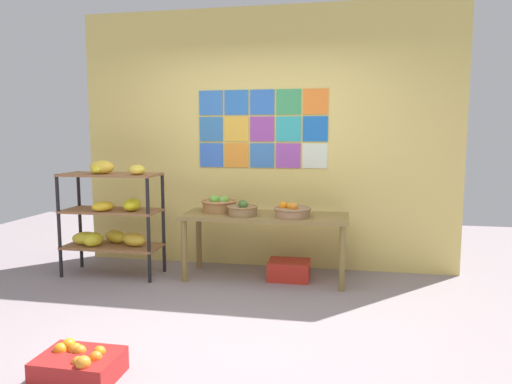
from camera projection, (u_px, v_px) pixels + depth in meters
The scene contains 9 objects.
ground at pixel (224, 330), 3.56m from camera, with size 9.63×9.63×0.00m, color gray.
back_wall_with_art at pixel (265, 139), 5.19m from camera, with size 4.24×0.07×2.89m.
banana_shelf_unit at pixel (112, 212), 4.90m from camera, with size 1.03×0.47×1.23m.
display_table at pixel (265, 222), 4.78m from camera, with size 1.70×0.61×0.68m.
fruit_basket_back_right at pixel (292, 211), 4.61m from camera, with size 0.37×0.37×0.15m.
fruit_basket_back_left at pixel (243, 209), 4.68m from camera, with size 0.31×0.31×0.17m.
fruit_basket_left at pixel (219, 204), 4.92m from camera, with size 0.38×0.38×0.18m.
produce_crate_under_table at pixel (289, 270), 4.82m from camera, with size 0.42×0.32×0.20m, color red.
orange_crate_foreground at pixel (79, 365), 2.84m from camera, with size 0.48×0.35×0.21m.
Camera 1 is at (0.88, -3.31, 1.48)m, focal length 32.54 mm.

